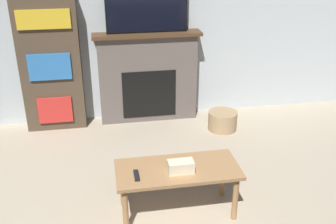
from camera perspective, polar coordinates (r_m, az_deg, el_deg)
name	(u,v)px	position (r m, az deg, el deg)	size (l,w,h in m)	color
wall_back	(143,16)	(5.09, -3.63, 13.69)	(6.41, 0.06, 2.70)	silver
fireplace	(148,77)	(5.15, -2.94, 5.11)	(1.36, 0.28, 1.18)	#605651
tv	(147,7)	(4.90, -3.14, 14.97)	(1.00, 0.03, 0.63)	black
coffee_table	(178,175)	(3.45, 1.41, -9.06)	(1.07, 0.48, 0.46)	#A87A4C
tissue_box	(181,166)	(3.34, 1.87, -7.90)	(0.22, 0.12, 0.10)	beige
remote_control	(136,175)	(3.31, -4.60, -9.16)	(0.04, 0.15, 0.02)	black
bookshelf	(51,64)	(5.05, -16.65, 6.75)	(0.73, 0.29, 1.70)	#4C3D2D
storage_basket	(222,120)	(5.07, 7.91, -1.23)	(0.37, 0.37, 0.24)	tan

